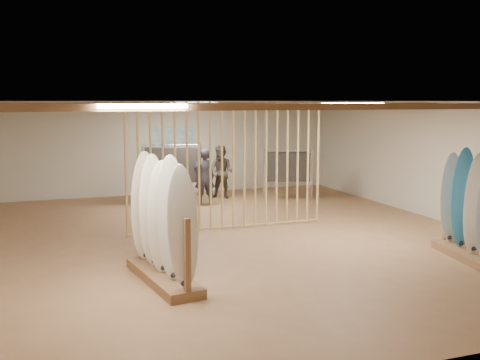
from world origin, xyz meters
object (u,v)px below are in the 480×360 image
object	(u,v)px
rack_right	(475,225)
clothing_rack_a	(172,164)
clothing_rack_b	(288,167)
shopper_b	(222,169)
rack_left	(162,239)
shopper_a	(204,173)

from	to	relation	value
rack_right	clothing_rack_a	world-z (taller)	rack_right
clothing_rack_b	rack_right	bearing A→B (deg)	-66.09
clothing_rack_b	shopper_b	size ratio (longest dim) A/B	0.83
shopper_b	clothing_rack_b	bearing A→B (deg)	14.97
rack_left	shopper_a	distance (m)	6.51
clothing_rack_b	shopper_b	distance (m)	1.89
rack_left	clothing_rack_a	distance (m)	6.73
rack_right	clothing_rack_a	xyz separation A→B (m)	(-3.77, 7.22, 0.43)
clothing_rack_a	shopper_a	distance (m)	0.94
clothing_rack_a	clothing_rack_b	bearing A→B (deg)	5.68
rack_right	clothing_rack_b	bearing A→B (deg)	104.76
rack_left	clothing_rack_a	xyz separation A→B (m)	(1.64, 6.51, 0.41)
clothing_rack_b	shopper_a	distance (m)	2.50
clothing_rack_a	shopper_b	world-z (taller)	shopper_b
clothing_rack_a	shopper_a	bearing A→B (deg)	-18.52
clothing_rack_b	shopper_a	xyz separation A→B (m)	(-2.49, -0.08, -0.07)
shopper_a	rack_right	bearing A→B (deg)	117.22
rack_right	shopper_a	bearing A→B (deg)	124.52
rack_right	shopper_a	world-z (taller)	rack_right
rack_left	shopper_a	world-z (taller)	rack_left
rack_left	rack_right	world-z (taller)	rack_left
clothing_rack_a	clothing_rack_b	size ratio (longest dim) A/B	1.16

